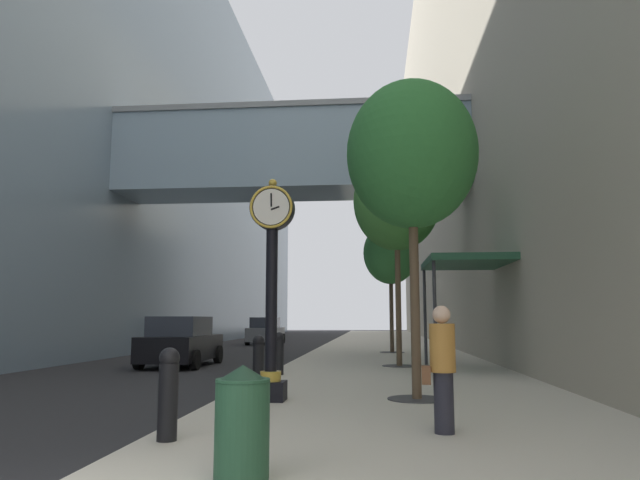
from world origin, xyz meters
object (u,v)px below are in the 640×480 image
Objects in this scene: street_tree_near at (412,155)px; car_black_mid at (181,342)px; bollard_nearest at (168,391)px; street_tree_mid_far at (391,253)px; street_clock at (272,277)px; bollard_third at (258,360)px; pedestrian_walking at (442,365)px; car_grey_near at (266,331)px; street_tree_mid_near at (397,202)px; bollard_fourth at (279,352)px; trash_bin at (242,420)px.

car_black_mid is (-7.46, 8.71, -3.99)m from street_tree_near.
bollard_nearest is 6.63m from street_tree_near.
street_clock is at bearing -99.65° from street_tree_mid_far.
pedestrian_walking is (3.45, -4.91, 0.28)m from bollard_third.
bollard_nearest and bollard_third have the same top height.
street_clock is 0.70× the size of street_tree_mid_far.
car_grey_near is at bearing 91.11° from car_black_mid.
street_tree_mid_near is 20.82m from car_grey_near.
street_clock is 16.19m from street_tree_mid_far.
bollard_nearest is (-0.65, -3.60, -1.68)m from street_clock.
street_clock is 0.89× the size of car_grey_near.
bollard_fourth is at bearing 97.46° from street_clock.
street_tree_mid_far reaches higher than street_clock.
car_grey_near is 17.74m from car_black_mid.
street_clock reaches higher than car_black_mid.
bollard_nearest is 1.00× the size of bollard_fourth.
bollard_nearest is at bearing -100.18° from street_clock.
pedestrian_walking is (0.12, -3.24, -3.80)m from street_tree_near.
trash_bin is at bearing -79.88° from bollard_third.
car_black_mid is at bearing 120.34° from bollard_third.
bollard_third is at bearing 100.12° from trash_bin.
street_clock is 3.67× the size of bollard_nearest.
bollard_fourth is at bearing -136.32° from street_tree_mid_near.
pedestrian_walking is (2.15, 2.39, 0.34)m from trash_bin.
street_clock is at bearing -72.82° from bollard_third.
street_tree_mid_near is at bearing 61.05° from bollard_third.
bollard_fourth is 5.88m from car_black_mid.
car_grey_near reaches higher than trash_bin.
pedestrian_walking is at bearing -66.00° from bollard_fourth.
street_tree_mid_near is (3.34, 11.72, 4.70)m from bollard_nearest.
pedestrian_walking is (3.45, -7.75, 0.28)m from bollard_fourth.
street_tree_mid_near is (3.34, 3.18, 4.70)m from bollard_fourth.
street_tree_near is (3.34, -1.67, 4.09)m from bollard_third.
street_tree_mid_far is (0.00, 15.40, -0.22)m from street_tree_near.
car_grey_near is (-5.77, 32.07, 0.15)m from trash_bin.
street_tree_mid_near is at bearing -90.00° from street_tree_mid_far.
trash_bin is 15.33m from car_black_mid.
pedestrian_walking is (2.81, -2.82, -1.40)m from street_clock.
street_clock is at bearing -171.11° from street_tree_near.
bollard_third and bollard_fourth have the same top height.
street_tree_mid_near is at bearing 74.11° from bollard_nearest.
bollard_nearest is at bearing 129.00° from trash_bin.
street_tree_near is at bearing 50.32° from bollard_nearest.
street_tree_near is at bearing -90.00° from street_tree_mid_near.
street_tree_mid_far is 1.36× the size of car_black_mid.
bollard_nearest is 1.08× the size of trash_bin.
bollard_nearest is 0.24× the size of car_grey_near.
street_clock is at bearing 97.19° from trash_bin.
pedestrian_walking is at bearing -89.39° from street_tree_mid_near.
street_tree_mid_near is (3.34, 6.03, 4.70)m from bollard_third.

